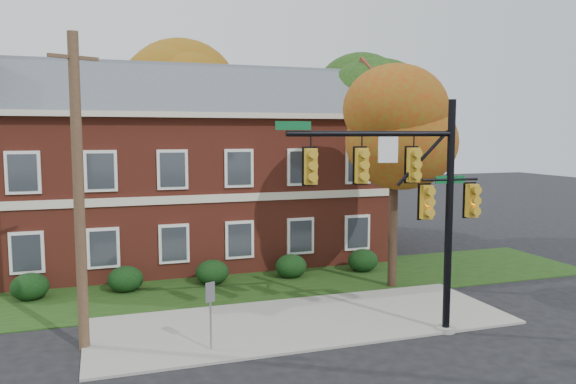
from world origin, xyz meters
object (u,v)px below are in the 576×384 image
object	(u,v)px
hedge_far_left	(30,287)
utility_pole	(79,192)
hedge_center	(212,272)
sign_post	(210,305)
hedge_left	(126,279)
tree_right_rear	(385,102)
traffic_signal	(411,191)
tree_far_rear	(192,94)
hedge_far_right	(363,260)
tree_near_right	(401,125)
apartment_building	(191,161)
hedge_right	(291,266)

from	to	relation	value
hedge_far_left	utility_pole	bearing A→B (deg)	-70.42
hedge_center	sign_post	size ratio (longest dim) A/B	0.68
utility_pole	sign_post	xyz separation A→B (m)	(3.49, -1.42, -3.24)
hedge_left	tree_right_rear	bearing A→B (deg)	22.42
tree_right_rear	traffic_signal	world-z (taller)	tree_right_rear
tree_right_rear	tree_far_rear	world-z (taller)	tree_far_rear
hedge_far_right	tree_near_right	bearing A→B (deg)	-85.48
apartment_building	hedge_left	distance (m)	7.73
tree_far_rear	utility_pole	size ratio (longest dim) A/B	1.26
hedge_right	hedge_far_right	world-z (taller)	same
apartment_building	sign_post	size ratio (longest dim) A/B	9.11
tree_right_rear	sign_post	world-z (taller)	tree_right_rear
tree_near_right	hedge_far_left	bearing A→B (deg)	168.73
apartment_building	traffic_signal	bearing A→B (deg)	-70.41
tree_near_right	traffic_signal	bearing A→B (deg)	-116.66
utility_pole	hedge_far_left	bearing A→B (deg)	86.05
tree_right_rear	tree_far_rear	distance (m)	12.20
hedge_right	tree_right_rear	world-z (taller)	tree_right_rear
hedge_far_right	hedge_right	bearing A→B (deg)	180.00
utility_pole	hedge_left	bearing A→B (deg)	52.71
hedge_left	apartment_building	bearing A→B (deg)	56.33
hedge_right	tree_right_rear	distance (m)	12.50
hedge_left	traffic_signal	size ratio (longest dim) A/B	0.19
tree_near_right	tree_far_rear	distance (m)	17.12
hedge_left	hedge_right	distance (m)	7.00
tree_near_right	tree_right_rear	bearing A→B (deg)	65.42
hedge_far_left	utility_pole	size ratio (longest dim) A/B	0.15
hedge_far_left	utility_pole	world-z (taller)	utility_pole
hedge_left	tree_near_right	world-z (taller)	tree_near_right
hedge_right	traffic_signal	world-z (taller)	traffic_signal
hedge_center	hedge_far_right	distance (m)	7.00
hedge_left	hedge_far_right	size ratio (longest dim) A/B	1.00
hedge_far_left	hedge_left	bearing A→B (deg)	0.00
hedge_right	hedge_far_left	bearing A→B (deg)	180.00
apartment_building	hedge_left	size ratio (longest dim) A/B	13.43
hedge_far_left	tree_right_rear	xyz separation A→B (m)	(18.31, 6.11, 7.60)
hedge_left	tree_right_rear	size ratio (longest dim) A/B	0.13
hedge_center	utility_pole	size ratio (longest dim) A/B	0.15
hedge_right	sign_post	size ratio (longest dim) A/B	0.68
tree_right_rear	tree_far_rear	bearing A→B (deg)	145.00
tree_near_right	apartment_building	bearing A→B (deg)	131.77
hedge_far_left	hedge_center	distance (m)	7.00
tree_right_rear	apartment_building	bearing A→B (deg)	-175.67
hedge_right	apartment_building	bearing A→B (deg)	123.67
hedge_far_left	traffic_signal	size ratio (longest dim) A/B	0.19
hedge_far_right	sign_post	size ratio (longest dim) A/B	0.68
hedge_far_right	tree_near_right	xyz separation A→B (m)	(0.22, -2.83, 6.14)
tree_far_rear	utility_pole	bearing A→B (deg)	-108.33
hedge_left	tree_far_rear	distance (m)	16.25
tree_right_rear	utility_pole	distance (m)	20.46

